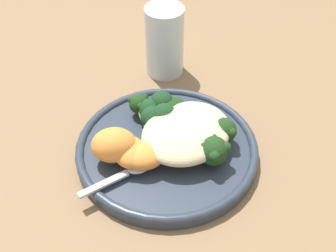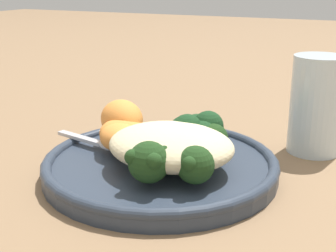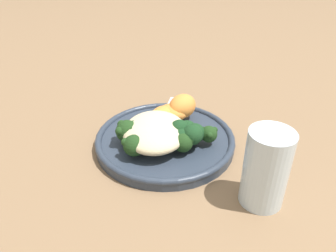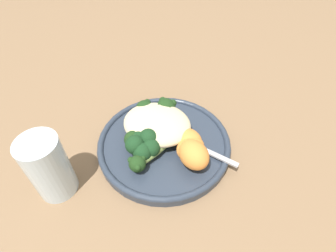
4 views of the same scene
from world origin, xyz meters
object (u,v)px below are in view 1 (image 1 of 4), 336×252
at_px(broccoli_stalk_0, 209,151).
at_px(water_glass, 164,41).
at_px(spoon, 131,170).
at_px(broccoli_stalk_2, 187,132).
at_px(broccoli_stalk_1, 215,134).
at_px(sweet_potato_chunk_0, 128,151).
at_px(sweet_potato_chunk_1, 145,156).
at_px(broccoli_stalk_4, 146,117).
at_px(plate, 167,149).
at_px(sweet_potato_chunk_2, 114,145).
at_px(kale_tuft, 160,112).
at_px(broccoli_stalk_3, 173,117).
at_px(quinoa_mound, 186,132).

xyz_separation_m(broccoli_stalk_0, water_glass, (-0.12, -0.20, 0.02)).
bearing_deg(spoon, broccoli_stalk_2, -174.26).
relative_size(broccoli_stalk_0, broccoli_stalk_1, 0.85).
bearing_deg(sweet_potato_chunk_0, sweet_potato_chunk_1, 113.36).
bearing_deg(broccoli_stalk_4, broccoli_stalk_2, -141.99).
bearing_deg(broccoli_stalk_4, plate, -167.48).
bearing_deg(sweet_potato_chunk_1, sweet_potato_chunk_2, -60.91).
xyz_separation_m(broccoli_stalk_0, broccoli_stalk_1, (-0.03, -0.02, -0.00)).
distance_m(broccoli_stalk_4, sweet_potato_chunk_2, 0.08).
height_order(plate, broccoli_stalk_0, broccoli_stalk_0).
xyz_separation_m(kale_tuft, spoon, (0.09, 0.04, -0.02)).
bearing_deg(broccoli_stalk_3, spoon, 161.41).
height_order(broccoli_stalk_4, sweet_potato_chunk_0, sweet_potato_chunk_0).
bearing_deg(broccoli_stalk_3, broccoli_stalk_1, -110.22).
xyz_separation_m(broccoli_stalk_1, broccoli_stalk_3, (0.01, -0.07, -0.00)).
height_order(broccoli_stalk_4, water_glass, water_glass).
bearing_deg(broccoli_stalk_3, sweet_potato_chunk_1, 166.75).
distance_m(broccoli_stalk_4, kale_tuft, 0.02).
bearing_deg(water_glass, broccoli_stalk_4, 36.23).
height_order(plate, sweet_potato_chunk_1, sweet_potato_chunk_1).
distance_m(sweet_potato_chunk_1, sweet_potato_chunk_2, 0.04).
bearing_deg(water_glass, broccoli_stalk_3, 49.97).
height_order(plate, sweet_potato_chunk_0, sweet_potato_chunk_0).
xyz_separation_m(plate, broccoli_stalk_0, (-0.02, 0.06, 0.03)).
bearing_deg(sweet_potato_chunk_0, broccoli_stalk_0, 133.63).
bearing_deg(broccoli_stalk_2, sweet_potato_chunk_2, 158.93).
distance_m(broccoli_stalk_4, water_glass, 0.16).
relative_size(broccoli_stalk_3, broccoli_stalk_4, 0.89).
bearing_deg(broccoli_stalk_1, broccoli_stalk_3, 129.78).
bearing_deg(sweet_potato_chunk_1, plate, -172.80).
bearing_deg(sweet_potato_chunk_1, kale_tuft, -147.51).
xyz_separation_m(broccoli_stalk_4, sweet_potato_chunk_2, (0.07, 0.02, 0.01)).
relative_size(broccoli_stalk_2, broccoli_stalk_4, 0.93).
distance_m(broccoli_stalk_1, kale_tuft, 0.09).
xyz_separation_m(broccoli_stalk_0, sweet_potato_chunk_2, (0.08, -0.09, 0.00)).
height_order(broccoli_stalk_2, kale_tuft, kale_tuft).
distance_m(broccoli_stalk_1, sweet_potato_chunk_2, 0.14).
bearing_deg(plate, sweet_potato_chunk_2, -25.29).
relative_size(plate, broccoli_stalk_0, 2.71).
bearing_deg(broccoli_stalk_1, water_glass, 92.08).
height_order(broccoli_stalk_4, sweet_potato_chunk_2, sweet_potato_chunk_2).
height_order(broccoli_stalk_0, sweet_potato_chunk_1, broccoli_stalk_0).
xyz_separation_m(sweet_potato_chunk_0, water_glass, (-0.19, -0.13, 0.02)).
xyz_separation_m(broccoli_stalk_2, spoon, (0.09, -0.01, -0.01)).
height_order(plate, water_glass, water_glass).
xyz_separation_m(broccoli_stalk_3, sweet_potato_chunk_0, (0.09, 0.01, 0.00)).
relative_size(sweet_potato_chunk_1, spoon, 0.50).
bearing_deg(quinoa_mound, broccoli_stalk_3, -109.74).
xyz_separation_m(quinoa_mound, broccoli_stalk_2, (-0.01, -0.00, -0.01)).
height_order(plate, broccoli_stalk_3, broccoli_stalk_3).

